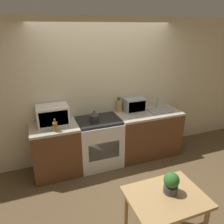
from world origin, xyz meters
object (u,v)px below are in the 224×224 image
Objects in this scene: bottle at (55,127)px; dining_table at (165,204)px; toaster_oven at (134,105)px; stove_range at (99,142)px; microwave at (53,115)px; kettle at (94,117)px.

bottle reaches higher than dining_table.
toaster_oven is 0.48× the size of dining_table.
stove_range reaches higher than dining_table.
bottle is 0.25× the size of dining_table.
stove_range is 4.32× the size of bottle.
kettle is at bearing -12.89° from microwave.
kettle is 1.88m from dining_table.
kettle is at bearing 13.11° from bottle.
microwave is (-0.67, 0.15, 0.07)m from kettle.
stove_range is 1.74× the size of microwave.
stove_range is at bearing -7.99° from microwave.
toaster_oven is (1.53, 0.05, -0.03)m from microwave.
bottle is at bearing -166.76° from toaster_oven.
toaster_oven is (0.77, 0.16, 0.58)m from stove_range.
microwave reaches higher than bottle.
dining_table is at bearing -60.68° from bottle.
dining_table is at bearing -81.86° from kettle.
microwave is at bearing 167.11° from kettle.
microwave reaches higher than stove_range.
microwave is at bearing 89.48° from bottle.
dining_table is at bearing -84.72° from stove_range.
toaster_oven reaches higher than dining_table.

